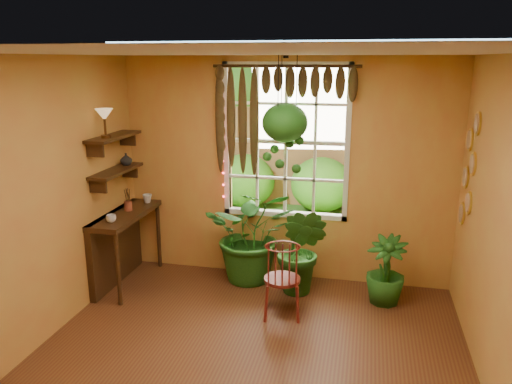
# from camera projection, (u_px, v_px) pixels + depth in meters

# --- Properties ---
(floor) EXTENTS (4.50, 4.50, 0.00)m
(floor) POSITION_uv_depth(u_px,v_px,m) (239.00, 382.00, 4.24)
(floor) COLOR #593419
(floor) RESTS_ON ground
(ceiling) EXTENTS (4.50, 4.50, 0.00)m
(ceiling) POSITION_uv_depth(u_px,v_px,m) (235.00, 53.00, 3.54)
(ceiling) COLOR silver
(ceiling) RESTS_ON wall_back
(wall_back) EXTENTS (4.00, 0.00, 4.00)m
(wall_back) POSITION_uv_depth(u_px,v_px,m) (285.00, 171.00, 6.01)
(wall_back) COLOR gold
(wall_back) RESTS_ON floor
(wall_left) EXTENTS (0.00, 4.50, 4.50)m
(wall_left) POSITION_uv_depth(u_px,v_px,m) (14.00, 215.00, 4.32)
(wall_left) COLOR gold
(wall_left) RESTS_ON floor
(window) EXTENTS (1.52, 0.10, 1.86)m
(window) POSITION_uv_depth(u_px,v_px,m) (286.00, 142.00, 5.95)
(window) COLOR white
(window) RESTS_ON wall_back
(valance_vine) EXTENTS (1.70, 0.12, 1.10)m
(valance_vine) POSITION_uv_depth(u_px,v_px,m) (278.00, 93.00, 5.70)
(valance_vine) COLOR #3A240F
(valance_vine) RESTS_ON window
(string_lights) EXTENTS (0.03, 0.03, 1.54)m
(string_lights) POSITION_uv_depth(u_px,v_px,m) (223.00, 137.00, 6.01)
(string_lights) COLOR #FF2633
(string_lights) RESTS_ON window
(wall_plates) EXTENTS (0.04, 0.32, 1.10)m
(wall_plates) POSITION_uv_depth(u_px,v_px,m) (469.00, 171.00, 5.10)
(wall_plates) COLOR beige
(wall_plates) RESTS_ON wall_right
(counter_ledge) EXTENTS (0.40, 1.20, 0.90)m
(counter_ledge) POSITION_uv_depth(u_px,v_px,m) (119.00, 239.00, 6.01)
(counter_ledge) COLOR #3A240F
(counter_ledge) RESTS_ON floor
(shelf_lower) EXTENTS (0.25, 0.90, 0.04)m
(shelf_lower) POSITION_uv_depth(u_px,v_px,m) (116.00, 171.00, 5.78)
(shelf_lower) COLOR #3A240F
(shelf_lower) RESTS_ON wall_left
(shelf_upper) EXTENTS (0.25, 0.90, 0.04)m
(shelf_upper) POSITION_uv_depth(u_px,v_px,m) (114.00, 137.00, 5.68)
(shelf_upper) COLOR #3A240F
(shelf_upper) RESTS_ON wall_left
(backyard) EXTENTS (14.00, 10.00, 12.00)m
(backyard) POSITION_uv_depth(u_px,v_px,m) (333.00, 127.00, 10.33)
(backyard) COLOR #30611B
(backyard) RESTS_ON ground
(windsor_chair) EXTENTS (0.45, 0.47, 1.04)m
(windsor_chair) POSITION_uv_depth(u_px,v_px,m) (282.00, 290.00, 5.26)
(windsor_chair) COLOR maroon
(windsor_chair) RESTS_ON floor
(potted_plant_left) EXTENTS (1.21, 1.09, 1.20)m
(potted_plant_left) POSITION_uv_depth(u_px,v_px,m) (253.00, 234.00, 6.06)
(potted_plant_left) COLOR #134915
(potted_plant_left) RESTS_ON floor
(potted_plant_mid) EXTENTS (0.72, 0.66, 1.06)m
(potted_plant_mid) POSITION_uv_depth(u_px,v_px,m) (302.00, 251.00, 5.71)
(potted_plant_mid) COLOR #134915
(potted_plant_mid) RESTS_ON floor
(potted_plant_right) EXTENTS (0.56, 0.56, 0.78)m
(potted_plant_right) POSITION_uv_depth(u_px,v_px,m) (386.00, 270.00, 5.53)
(potted_plant_right) COLOR #134915
(potted_plant_right) RESTS_ON floor
(hanging_basket) EXTENTS (0.51, 0.51, 1.29)m
(hanging_basket) POSITION_uv_depth(u_px,v_px,m) (285.00, 127.00, 5.55)
(hanging_basket) COLOR black
(hanging_basket) RESTS_ON ceiling
(cup_a) EXTENTS (0.14, 0.14, 0.09)m
(cup_a) POSITION_uv_depth(u_px,v_px,m) (111.00, 219.00, 5.53)
(cup_a) COLOR silver
(cup_a) RESTS_ON counter_ledge
(cup_b) EXTENTS (0.15, 0.15, 0.11)m
(cup_b) POSITION_uv_depth(u_px,v_px,m) (147.00, 199.00, 6.29)
(cup_b) COLOR beige
(cup_b) RESTS_ON counter_ledge
(brush_jar) EXTENTS (0.09, 0.09, 0.34)m
(brush_jar) POSITION_uv_depth(u_px,v_px,m) (128.00, 200.00, 5.94)
(brush_jar) COLOR brown
(brush_jar) RESTS_ON counter_ledge
(shelf_vase) EXTENTS (0.18, 0.18, 0.15)m
(shelf_vase) POSITION_uv_depth(u_px,v_px,m) (126.00, 159.00, 5.99)
(shelf_vase) COLOR #B2AD99
(shelf_vase) RESTS_ON shelf_lower
(tiffany_lamp) EXTENTS (0.19, 0.19, 0.32)m
(tiffany_lamp) POSITION_uv_depth(u_px,v_px,m) (104.00, 116.00, 5.42)
(tiffany_lamp) COLOR #563518
(tiffany_lamp) RESTS_ON shelf_upper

